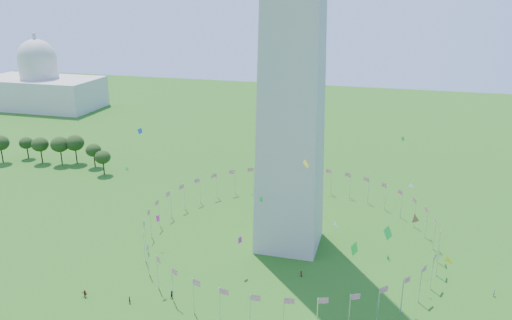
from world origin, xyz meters
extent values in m
cylinder|color=silver|center=(40.00, 50.00, 4.50)|extent=(0.24, 0.24, 9.00)
cylinder|color=silver|center=(39.39, 56.95, 4.50)|extent=(0.24, 0.24, 9.00)
cylinder|color=silver|center=(37.59, 63.68, 4.50)|extent=(0.24, 0.24, 9.00)
cylinder|color=silver|center=(34.64, 70.00, 4.50)|extent=(0.24, 0.24, 9.00)
cylinder|color=silver|center=(30.64, 75.71, 4.50)|extent=(0.24, 0.24, 9.00)
cylinder|color=silver|center=(25.71, 80.64, 4.50)|extent=(0.24, 0.24, 9.00)
cylinder|color=silver|center=(20.00, 84.64, 4.50)|extent=(0.24, 0.24, 9.00)
cylinder|color=silver|center=(13.68, 87.59, 4.50)|extent=(0.24, 0.24, 9.00)
cylinder|color=silver|center=(6.95, 89.39, 4.50)|extent=(0.24, 0.24, 9.00)
cylinder|color=silver|center=(0.00, 90.00, 4.50)|extent=(0.24, 0.24, 9.00)
cylinder|color=silver|center=(-6.95, 89.39, 4.50)|extent=(0.24, 0.24, 9.00)
cylinder|color=silver|center=(-13.68, 87.59, 4.50)|extent=(0.24, 0.24, 9.00)
cylinder|color=silver|center=(-20.00, 84.64, 4.50)|extent=(0.24, 0.24, 9.00)
cylinder|color=silver|center=(-25.71, 80.64, 4.50)|extent=(0.24, 0.24, 9.00)
cylinder|color=silver|center=(-30.64, 75.71, 4.50)|extent=(0.24, 0.24, 9.00)
cylinder|color=silver|center=(-34.64, 70.00, 4.50)|extent=(0.24, 0.24, 9.00)
cylinder|color=silver|center=(-37.59, 63.68, 4.50)|extent=(0.24, 0.24, 9.00)
cylinder|color=silver|center=(-39.39, 56.95, 4.50)|extent=(0.24, 0.24, 9.00)
cylinder|color=silver|center=(-40.00, 50.00, 4.50)|extent=(0.24, 0.24, 9.00)
cylinder|color=silver|center=(-39.39, 43.05, 4.50)|extent=(0.24, 0.24, 9.00)
cylinder|color=silver|center=(-37.59, 36.32, 4.50)|extent=(0.24, 0.24, 9.00)
cylinder|color=silver|center=(-34.64, 30.00, 4.50)|extent=(0.24, 0.24, 9.00)
cylinder|color=silver|center=(-30.64, 24.29, 4.50)|extent=(0.24, 0.24, 9.00)
cylinder|color=silver|center=(-25.71, 19.36, 4.50)|extent=(0.24, 0.24, 9.00)
cylinder|color=silver|center=(-20.00, 15.36, 4.50)|extent=(0.24, 0.24, 9.00)
cylinder|color=silver|center=(-13.68, 12.41, 4.50)|extent=(0.24, 0.24, 9.00)
cylinder|color=silver|center=(-6.95, 10.61, 4.50)|extent=(0.24, 0.24, 9.00)
cylinder|color=silver|center=(0.00, 10.00, 4.50)|extent=(0.24, 0.24, 9.00)
cylinder|color=silver|center=(6.95, 10.61, 4.50)|extent=(0.24, 0.24, 9.00)
cylinder|color=silver|center=(13.68, 12.41, 4.50)|extent=(0.24, 0.24, 9.00)
cylinder|color=silver|center=(20.00, 15.36, 4.50)|extent=(0.24, 0.24, 9.00)
cylinder|color=silver|center=(25.71, 19.36, 4.50)|extent=(0.24, 0.24, 9.00)
cylinder|color=silver|center=(30.64, 24.29, 4.50)|extent=(0.24, 0.24, 9.00)
cylinder|color=silver|center=(34.64, 30.00, 4.50)|extent=(0.24, 0.24, 9.00)
cylinder|color=silver|center=(37.59, 36.32, 4.50)|extent=(0.24, 0.24, 9.00)
cylinder|color=silver|center=(39.39, 43.05, 4.50)|extent=(0.24, 0.24, 9.00)
imported|color=#5B141E|center=(6.54, 33.77, 0.77)|extent=(0.88, 0.89, 1.53)
imported|color=#5B1614|center=(-29.55, 12.21, 0.86)|extent=(0.44, 0.64, 1.72)
imported|color=#5C151D|center=(-40.84, 11.59, 0.90)|extent=(1.76, 0.99, 1.79)
imported|color=black|center=(-20.83, 16.55, 1.00)|extent=(1.02, 1.16, 1.99)
imported|color=gray|center=(51.87, 37.19, 0.90)|extent=(0.46, 0.68, 1.81)
plane|color=white|center=(15.09, 25.55, 19.57)|extent=(1.28, 2.09, 2.16)
plane|color=green|center=(21.16, -7.61, 32.06)|extent=(1.75, 1.35, 2.21)
plane|color=blue|center=(-31.90, 27.50, 36.83)|extent=(0.16, 1.58, 1.57)
plane|color=green|center=(-50.15, 50.94, 17.39)|extent=(0.85, 1.81, 1.62)
plane|color=green|center=(-5.57, 40.07, 16.96)|extent=(1.17, 1.00, 1.44)
plane|color=yellow|center=(8.39, 24.18, 33.42)|extent=(1.96, 1.04, 1.67)
plane|color=green|center=(28.37, 50.90, 32.91)|extent=(0.77, 1.06, 1.26)
plane|color=green|center=(27.16, 31.29, 9.62)|extent=(1.03, 1.45, 1.71)
plane|color=#CC2699|center=(-8.71, 31.25, 9.34)|extent=(1.19, 1.28, 1.75)
plane|color=#CC2699|center=(-34.48, 38.28, 8.76)|extent=(1.39, 1.37, 1.76)
plane|color=white|center=(30.91, 40.29, 24.66)|extent=(1.15, 0.12, 1.16)
plane|color=#CC2699|center=(31.51, 23.97, 23.56)|extent=(1.84, 1.71, 1.84)
plane|color=yellow|center=(38.15, 18.58, 17.94)|extent=(1.53, 2.06, 2.38)
plane|color=green|center=(25.82, -2.03, 32.52)|extent=(1.23, 2.20, 2.20)
ellipsoid|color=#284617|center=(-129.21, 87.07, 5.70)|extent=(7.30, 7.30, 11.40)
ellipsoid|color=#284617|center=(-122.85, 94.67, 4.56)|extent=(5.83, 5.83, 9.11)
ellipsoid|color=#284617|center=(-113.10, 91.07, 5.36)|extent=(6.86, 6.86, 10.72)
ellipsoid|color=#284617|center=(-104.02, 91.62, 5.75)|extent=(7.36, 7.36, 11.50)
ellipsoid|color=#284617|center=(-98.88, 94.41, 5.91)|extent=(7.56, 7.56, 11.82)
ellipsoid|color=#284617|center=(-89.01, 92.21, 4.81)|extent=(6.16, 6.16, 9.63)
ellipsoid|color=#284617|center=(-80.81, 85.62, 4.76)|extent=(6.09, 6.09, 9.52)
camera|label=1|loc=(24.33, -74.66, 68.40)|focal=35.00mm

